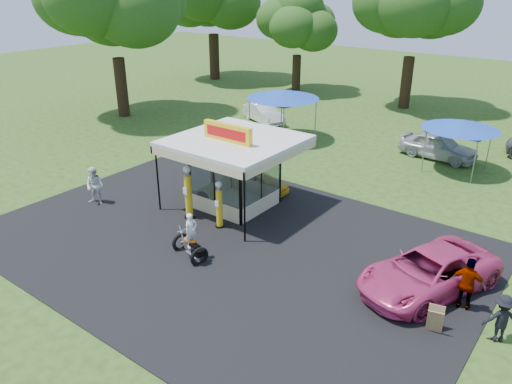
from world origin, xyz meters
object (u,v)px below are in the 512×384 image
gas_station_kiosk (235,171)px  a_frame_sign (435,320)px  bg_car_a (264,113)px  tent_west (283,94)px  spectator_west (95,186)px  pink_sedan (429,272)px  kiosk_car (263,182)px  tent_east (461,125)px  gas_pump_left (188,193)px  motorcycle (191,240)px  bg_car_c (438,146)px  gas_pump_right (219,206)px  spectator_east_a (501,319)px  spectator_east_b (468,284)px

gas_station_kiosk → a_frame_sign: (10.77, -3.46, -1.34)m
bg_car_a → tent_west: bearing=-102.6°
gas_station_kiosk → spectator_west: size_ratio=2.89×
pink_sedan → bg_car_a: size_ratio=1.29×
kiosk_car → tent_west: tent_west is taller
kiosk_car → spectator_west: (-5.54, -6.10, 0.45)m
a_frame_sign → pink_sedan: 2.32m
spectator_west → bg_car_a: spectator_west is taller
spectator_west → tent_east: 19.59m
gas_pump_left → motorcycle: bearing=-44.7°
bg_car_a → spectator_west: bearing=-148.1°
tent_west → tent_east: 11.19m
spectator_west → gas_station_kiosk: bearing=15.2°
spectator_west → tent_east: bearing=30.5°
a_frame_sign → bg_car_c: 16.91m
gas_pump_left → tent_east: (7.75, 13.44, 1.42)m
pink_sedan → bg_car_c: bg_car_c is taller
gas_pump_right → bg_car_a: gas_pump_right is taller
gas_station_kiosk → tent_west: bearing=112.7°
pink_sedan → spectator_west: (-15.34, -2.52, 0.18)m
spectator_east_a → tent_west: 21.16m
motorcycle → tent_west: tent_west is taller
motorcycle → spectator_east_b: (9.52, 3.08, 0.18)m
tent_west → gas_pump_right: bearing=-67.6°
spectator_east_a → spectator_west: bearing=-29.8°
tent_west → tent_east: tent_west is taller
kiosk_car → pink_sedan: (9.79, -3.58, 0.27)m
gas_pump_left → tent_west: 13.03m
gas_station_kiosk → spectator_east_a: gas_station_kiosk is taller
spectator_west → spectator_east_a: bearing=-16.0°
tent_west → gas_station_kiosk: bearing=-67.3°
gas_pump_left → gas_pump_right: (1.70, 0.15, -0.18)m
spectator_east_b → tent_west: size_ratio=0.40×
spectator_east_a → spectator_east_b: bearing=-70.8°
gas_station_kiosk → tent_east: gas_station_kiosk is taller
gas_station_kiosk → gas_pump_left: gas_station_kiosk is taller
gas_station_kiosk → motorcycle: bearing=-71.0°
bg_car_a → tent_east: bearing=-71.8°
gas_pump_left → pink_sedan: bearing=5.0°
spectator_west → tent_east: (12.45, 15.03, 1.71)m
spectator_west → bg_car_c: spectator_west is taller
a_frame_sign → bg_car_a: (-18.46, 16.21, 0.25)m
spectator_east_b → kiosk_car: bearing=-24.3°
bg_car_c → tent_east: tent_east is taller
motorcycle → bg_car_c: bearing=93.2°
spectator_east_a → tent_east: tent_east is taller
spectator_west → spectator_east_b: (16.71, 2.19, 0.03)m
gas_station_kiosk → spectator_west: 6.83m
spectator_west → tent_west: bearing=64.8°
spectator_east_a → bg_car_a: (-20.14, 15.42, -0.11)m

